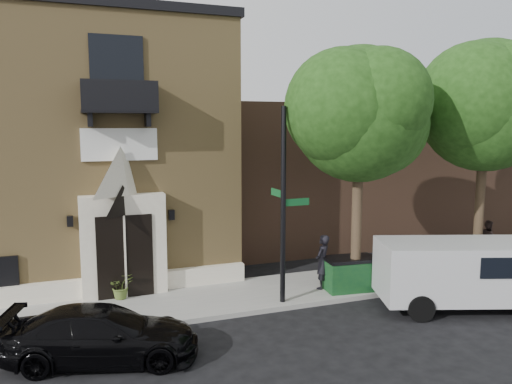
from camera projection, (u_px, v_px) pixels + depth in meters
ground at (174, 327)px, 13.69m from camera, size 120.00×120.00×0.00m
sidewalk at (196, 302)px, 15.42m from camera, size 42.00×3.00×0.15m
church at (55, 147)px, 19.43m from camera, size 12.20×11.01×9.30m
neighbour_building at (369, 170)px, 25.78m from camera, size 18.00×8.00×6.40m
street_tree_left at (362, 113)px, 15.32m from camera, size 4.97×4.38×7.77m
street_tree_mid at (489, 104)px, 17.01m from camera, size 5.21×4.64×8.25m
black_sedan at (103, 335)px, 11.63m from camera, size 4.75×2.89×1.29m
cargo_van at (470, 272)px, 14.90m from camera, size 5.38×3.53×2.05m
street_sign at (283, 205)px, 14.85m from camera, size 0.94×0.94×5.90m
fire_hydrant at (363, 279)px, 16.27m from camera, size 0.40×0.32×0.70m
dumpster at (350, 273)px, 16.25m from camera, size 1.75×1.11×1.09m
planter at (121, 286)px, 15.45m from camera, size 0.84×0.77×0.81m
pedestrian_near at (322, 262)px, 16.34m from camera, size 0.78×0.74×1.80m
pedestrian_far at (488, 239)px, 20.28m from camera, size 0.76×0.87×1.51m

